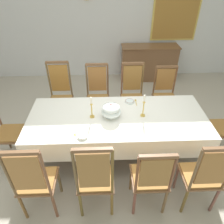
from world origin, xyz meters
name	(u,v)px	position (x,y,z in m)	size (l,w,h in m)	color
ground	(116,146)	(0.00, 0.00, -0.02)	(6.78, 5.64, 0.04)	#B6AC9D
back_wall	(110,6)	(0.00, 2.86, 1.76)	(6.78, 0.08, 3.53)	silver
dining_table	(117,120)	(0.00, -0.17, 0.70)	(2.63, 1.08, 0.78)	brown
tablecloth	(117,121)	(0.00, -0.17, 0.70)	(2.65, 1.10, 0.34)	white
chair_south_a	(35,180)	(-1.01, -1.12, 0.61)	(0.44, 0.42, 1.20)	brown
chair_north_a	(60,94)	(-1.01, 0.78, 0.61)	(0.44, 0.42, 1.21)	brown
chair_south_b	(95,178)	(-0.31, -1.12, 0.61)	(0.44, 0.42, 1.22)	brown
chair_north_b	(98,94)	(-0.31, 0.78, 0.59)	(0.44, 0.42, 1.16)	brown
chair_south_c	(151,177)	(0.34, -1.11, 0.57)	(0.44, 0.42, 1.10)	brown
chair_north_c	(132,93)	(0.34, 0.78, 0.60)	(0.44, 0.42, 1.17)	brown
chair_south_d	(203,175)	(0.97, -1.12, 0.60)	(0.44, 0.42, 1.18)	brown
chair_north_d	(165,94)	(0.97, 0.77, 0.57)	(0.44, 0.42, 1.10)	brown
chair_head_west	(3,128)	(-1.73, -0.17, 0.60)	(0.42, 0.44, 1.18)	brown
soup_tureen	(111,110)	(-0.09, -0.17, 0.89)	(0.29, 0.29, 0.23)	white
candlestick_west	(92,109)	(-0.38, -0.17, 0.92)	(0.07, 0.07, 0.34)	gold
candlestick_east	(143,108)	(0.38, -0.17, 0.93)	(0.07, 0.07, 0.36)	gold
bowl_near_left	(130,101)	(0.22, 0.20, 0.80)	(0.15, 0.15, 0.03)	white
bowl_near_right	(83,136)	(-0.48, -0.60, 0.80)	(0.14, 0.14, 0.03)	white
spoon_primary	(136,101)	(0.32, 0.23, 0.78)	(0.03, 0.18, 0.01)	gold
spoon_secondary	(75,136)	(-0.59, -0.57, 0.78)	(0.04, 0.18, 0.01)	gold
sideboard	(149,63)	(0.99, 2.54, 0.45)	(1.44, 0.48, 0.90)	brown
framed_painting	(177,6)	(1.58, 2.80, 1.75)	(1.13, 0.05, 1.57)	#D1B251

